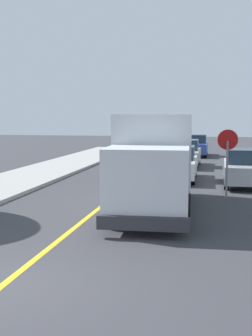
% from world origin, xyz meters
% --- Properties ---
extents(ground_plane, '(120.00, 120.00, 0.00)m').
position_xyz_m(ground_plane, '(0.00, 0.00, 0.00)').
color(ground_plane, '#38383D').
extents(centre_line_yellow, '(0.16, 56.00, 0.01)m').
position_xyz_m(centre_line_yellow, '(0.00, 10.00, 0.00)').
color(centre_line_yellow, gold).
rests_on(centre_line_yellow, ground).
extents(box_truck, '(2.78, 7.30, 3.20)m').
position_xyz_m(box_truck, '(1.89, 7.45, 1.77)').
color(box_truck, silver).
rests_on(box_truck, ground).
extents(parked_car_near, '(1.86, 4.42, 1.67)m').
position_xyz_m(parked_car_near, '(2.08, 14.44, 0.79)').
color(parked_car_near, silver).
rests_on(parked_car_near, ground).
extents(parked_car_mid, '(1.85, 4.42, 1.67)m').
position_xyz_m(parked_car_mid, '(2.04, 20.39, 0.79)').
color(parked_car_mid, '#B7B7BC').
rests_on(parked_car_mid, ground).
extents(parked_car_far, '(1.83, 4.41, 1.67)m').
position_xyz_m(parked_car_far, '(2.39, 27.79, 0.79)').
color(parked_car_far, '#2D4793').
rests_on(parked_car_far, ground).
extents(parked_van_across, '(1.86, 4.42, 1.67)m').
position_xyz_m(parked_van_across, '(5.20, 13.28, 0.79)').
color(parked_van_across, '#B7B7BC').
rests_on(parked_van_across, ground).
extents(stop_sign, '(0.80, 0.10, 2.65)m').
position_xyz_m(stop_sign, '(4.33, 10.01, 1.86)').
color(stop_sign, gray).
rests_on(stop_sign, ground).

